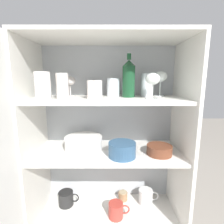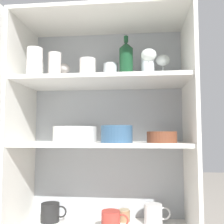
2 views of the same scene
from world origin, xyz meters
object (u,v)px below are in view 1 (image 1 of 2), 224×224
wine_bottle (129,78)px  storage_jar (123,196)px  serving_bowl_small (159,149)px  coffee_mug_primary (146,197)px  mixing_bowl_large (122,149)px  plate_stack_white (83,143)px

wine_bottle → storage_jar: bearing=103.8°
wine_bottle → storage_jar: wine_bottle is taller
serving_bowl_small → storage_jar: bearing=138.6°
coffee_mug_primary → storage_jar: coffee_mug_primary is taller
wine_bottle → coffee_mug_primary: (0.14, 0.04, -0.81)m
mixing_bowl_large → serving_bowl_small: mixing_bowl_large is taller
plate_stack_white → storage_jar: plate_stack_white is taller
wine_bottle → plate_stack_white: size_ratio=1.09×
serving_bowl_small → wine_bottle: bearing=152.2°
storage_jar → serving_bowl_small: bearing=-41.4°
plate_stack_white → serving_bowl_small: plate_stack_white is taller
coffee_mug_primary → mixing_bowl_large: bearing=-137.6°
plate_stack_white → mixing_bowl_large: bearing=-24.3°
mixing_bowl_large → storage_jar: size_ratio=2.34×
wine_bottle → coffee_mug_primary: wine_bottle is taller
wine_bottle → coffee_mug_primary: 0.82m
plate_stack_white → coffee_mug_primary: size_ratio=1.66×
wine_bottle → mixing_bowl_large: wine_bottle is taller
wine_bottle → plate_stack_white: 0.48m
plate_stack_white → coffee_mug_primary: (0.41, 0.06, -0.42)m
plate_stack_white → serving_bowl_small: bearing=-9.4°
wine_bottle → mixing_bowl_large: bearing=-108.6°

